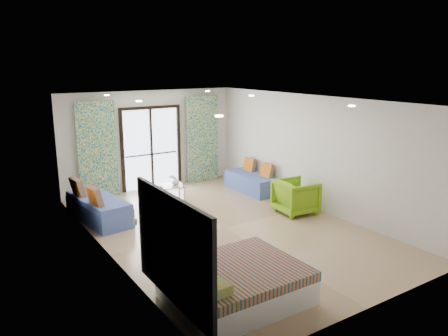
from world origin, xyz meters
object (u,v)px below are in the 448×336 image
armchair (296,195)px  coffee_table (172,187)px  bed (235,284)px  daybed_left (98,208)px  daybed_right (251,182)px

armchair → coffee_table: bearing=43.1°
bed → armchair: armchair is taller
daybed_left → coffee_table: bearing=6.3°
daybed_left → armchair: 4.50m
coffee_table → bed: bearing=-106.3°
bed → daybed_right: (3.59, 4.44, -0.02)m
daybed_left → coffee_table: daybed_left is taller
daybed_right → armchair: 2.03m
coffee_table → daybed_right: bearing=-13.2°
bed → daybed_left: (-0.64, 4.43, 0.02)m
bed → coffee_table: (1.45, 4.95, 0.06)m
daybed_right → bed: bearing=-128.3°
daybed_right → coffee_table: 2.20m
daybed_right → armchair: bearing=-95.1°
armchair → daybed_left: bearing=69.0°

